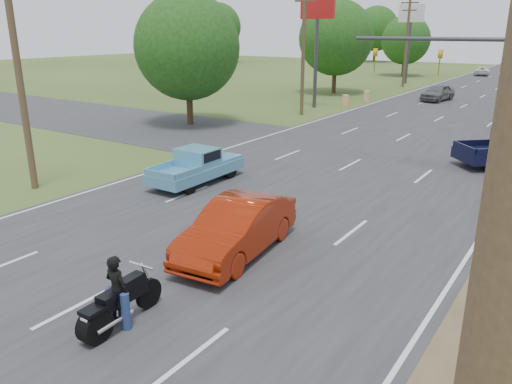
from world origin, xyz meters
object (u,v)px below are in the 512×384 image
Objects in this scene: motorcycle at (116,307)px; rider at (117,294)px; red_convertible at (237,228)px; distant_car_grey at (438,93)px; blue_pickup at (198,165)px; distant_car_white at (482,71)px.

motorcycle is 1.46× the size of rider.
rider is (0.09, -4.60, 0.02)m from red_convertible.
rider is 0.37× the size of distant_car_grey.
blue_pickup is at bearing -61.18° from rider.
rider is 0.36× the size of blue_pickup.
red_convertible reaches higher than distant_car_grey.
red_convertible is at bearing 86.52° from distant_car_white.
distant_car_white is at bearing 102.07° from distant_car_grey.
motorcycle is 0.52× the size of blue_pickup.
rider is (-0.00, 0.07, 0.28)m from motorcycle.
red_convertible is 7.58m from blue_pickup.
red_convertible is 1.12× the size of distant_car_white.
distant_car_grey is 31.36m from distant_car_white.
red_convertible is at bearing 88.54° from motorcycle.
red_convertible is 69.08m from distant_car_white.
distant_car_grey reaches higher than distant_car_white.
rider is at bearing -58.88° from blue_pickup.
motorcycle is 73.74m from distant_car_white.
motorcycle is 0.55× the size of distant_car_white.
motorcycle is at bearing 90.00° from rider.
distant_car_grey is (1.43, 32.54, -0.01)m from blue_pickup.
distant_car_white is at bearing 92.50° from motorcycle.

